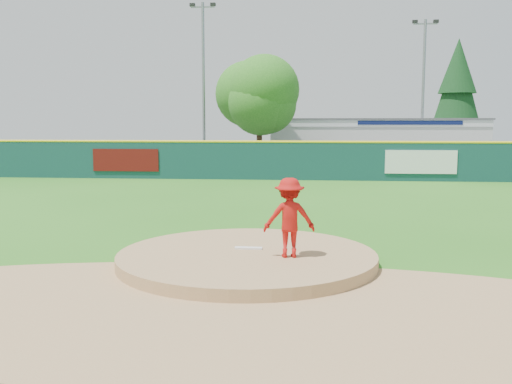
# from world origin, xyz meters

# --- Properties ---
(ground) EXTENTS (120.00, 120.00, 0.00)m
(ground) POSITION_xyz_m (0.00, 0.00, 0.00)
(ground) COLOR #286B19
(ground) RESTS_ON ground
(pitchers_mound) EXTENTS (5.50, 5.50, 0.50)m
(pitchers_mound) POSITION_xyz_m (0.00, 0.00, 0.00)
(pitchers_mound) COLOR #9E774C
(pitchers_mound) RESTS_ON ground
(pitching_rubber) EXTENTS (0.60, 0.15, 0.04)m
(pitching_rubber) POSITION_xyz_m (0.00, 0.30, 0.27)
(pitching_rubber) COLOR white
(pitching_rubber) RESTS_ON pitchers_mound
(infield_dirt_arc) EXTENTS (15.40, 15.40, 0.01)m
(infield_dirt_arc) POSITION_xyz_m (0.00, -3.00, 0.01)
(infield_dirt_arc) COLOR #9E774C
(infield_dirt_arc) RESTS_ON ground
(parking_lot) EXTENTS (44.00, 16.00, 0.02)m
(parking_lot) POSITION_xyz_m (0.00, 27.00, 0.01)
(parking_lot) COLOR #38383A
(parking_lot) RESTS_ON ground
(pitcher) EXTENTS (1.13, 0.75, 1.63)m
(pitcher) POSITION_xyz_m (0.91, -0.33, 1.07)
(pitcher) COLOR #B1120F
(pitcher) RESTS_ON pitchers_mound
(van) EXTENTS (5.25, 3.53, 1.34)m
(van) POSITION_xyz_m (1.77, 20.71, 0.69)
(van) COLOR white
(van) RESTS_ON parking_lot
(pool_building_grp) EXTENTS (15.20, 8.20, 3.31)m
(pool_building_grp) POSITION_xyz_m (6.00, 31.99, 1.66)
(pool_building_grp) COLOR silver
(pool_building_grp) RESTS_ON ground
(fence_banners) EXTENTS (19.11, 0.04, 1.20)m
(fence_banners) POSITION_xyz_m (-0.82, 17.92, 1.00)
(fence_banners) COLOR #5F100D
(fence_banners) RESTS_ON ground
(playground_slide) EXTENTS (0.98, 2.77, 1.53)m
(playground_slide) POSITION_xyz_m (-11.14, 23.12, 0.77)
(playground_slide) COLOR blue
(playground_slide) RESTS_ON ground
(outfield_fence) EXTENTS (40.00, 0.14, 2.07)m
(outfield_fence) POSITION_xyz_m (0.00, 18.00, 1.09)
(outfield_fence) COLOR #123C3C
(outfield_fence) RESTS_ON ground
(deciduous_tree) EXTENTS (5.60, 5.60, 7.36)m
(deciduous_tree) POSITION_xyz_m (-2.00, 25.00, 4.55)
(deciduous_tree) COLOR #382314
(deciduous_tree) RESTS_ON ground
(conifer_tree) EXTENTS (4.40, 4.40, 9.50)m
(conifer_tree) POSITION_xyz_m (13.00, 36.00, 5.54)
(conifer_tree) COLOR #382314
(conifer_tree) RESTS_ON ground
(light_pole_left) EXTENTS (1.75, 0.25, 11.00)m
(light_pole_left) POSITION_xyz_m (-6.00, 27.00, 6.05)
(light_pole_left) COLOR gray
(light_pole_left) RESTS_ON ground
(light_pole_right) EXTENTS (1.75, 0.25, 10.00)m
(light_pole_right) POSITION_xyz_m (9.00, 29.00, 5.54)
(light_pole_right) COLOR gray
(light_pole_right) RESTS_ON ground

